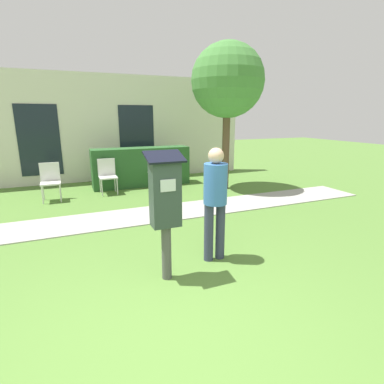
# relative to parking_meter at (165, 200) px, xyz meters

# --- Properties ---
(ground_plane) EXTENTS (40.00, 40.00, 0.00)m
(ground_plane) POSITION_rel_parking_meter_xyz_m (-0.29, -1.03, -1.02)
(ground_plane) COLOR #517A33
(sidewalk) EXTENTS (12.00, 1.10, 0.02)m
(sidewalk) POSITION_rel_parking_meter_xyz_m (-0.29, 2.48, -1.01)
(sidewalk) COLOR #A3A099
(sidewalk) RESTS_ON ground
(building_facade) EXTENTS (10.00, 0.26, 3.20)m
(building_facade) POSITION_rel_parking_meter_xyz_m (-0.29, 6.47, 0.58)
(building_facade) COLOR silver
(building_facade) RESTS_ON ground
(parking_meter) EXTENTS (0.44, 0.31, 1.59)m
(parking_meter) POSITION_rel_parking_meter_xyz_m (0.00, 0.00, 0.00)
(parking_meter) COLOR #4C4C4C
(parking_meter) RESTS_ON ground
(person_standing) EXTENTS (0.32, 0.32, 1.58)m
(person_standing) POSITION_rel_parking_meter_xyz_m (0.78, 0.24, -0.09)
(person_standing) COLOR #333851
(person_standing) RESTS_ON ground
(outdoor_chair_left) EXTENTS (0.44, 0.44, 0.90)m
(outdoor_chair_left) POSITION_rel_parking_meter_xyz_m (-1.43, 4.49, -0.49)
(outdoor_chair_left) COLOR silver
(outdoor_chair_left) RESTS_ON ground
(outdoor_chair_middle) EXTENTS (0.44, 0.44, 0.90)m
(outdoor_chair_middle) POSITION_rel_parking_meter_xyz_m (-0.08, 4.67, -0.49)
(outdoor_chair_middle) COLOR silver
(outdoor_chair_middle) RESTS_ON ground
(outdoor_chair_right) EXTENTS (0.44, 0.44, 0.90)m
(outdoor_chair_right) POSITION_rel_parking_meter_xyz_m (1.26, 4.82, -0.49)
(outdoor_chair_right) COLOR silver
(outdoor_chair_right) RESTS_ON ground
(hedge_row) EXTENTS (2.76, 0.60, 1.10)m
(hedge_row) POSITION_rel_parking_meter_xyz_m (0.95, 5.20, -0.47)
(hedge_row) COLOR #285628
(hedge_row) RESTS_ON ground
(tree) EXTENTS (1.90, 1.90, 3.82)m
(tree) POSITION_rel_parking_meter_xyz_m (3.00, 3.95, 1.83)
(tree) COLOR brown
(tree) RESTS_ON ground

